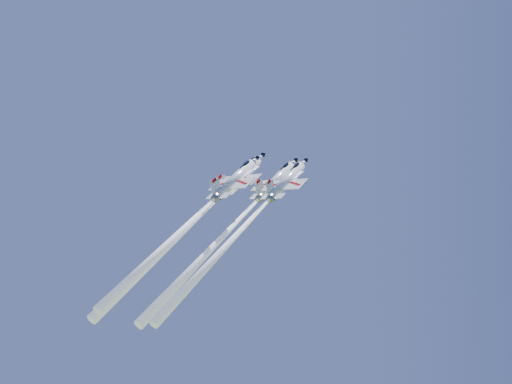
# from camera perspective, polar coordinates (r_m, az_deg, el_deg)

# --- Properties ---
(jet_lead) EXTENTS (20.81, 30.49, 33.30)m
(jet_lead) POSITION_cam_1_polar(r_m,az_deg,el_deg) (98.45, -2.11, -3.19)
(jet_lead) COLOR white
(jet_left) EXTENTS (21.47, 31.38, 34.14)m
(jet_left) POSITION_cam_1_polar(r_m,az_deg,el_deg) (100.30, -5.92, -2.61)
(jet_left) COLOR white
(jet_right) EXTENTS (19.25, 28.20, 30.78)m
(jet_right) POSITION_cam_1_polar(r_m,az_deg,el_deg) (91.45, -0.91, -3.17)
(jet_right) COLOR white
(jet_slot) EXTENTS (19.00, 27.69, 29.99)m
(jet_slot) POSITION_cam_1_polar(r_m,az_deg,el_deg) (94.44, -6.11, -2.55)
(jet_slot) COLOR white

